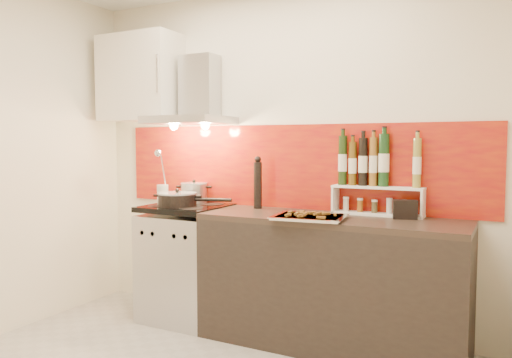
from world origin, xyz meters
The scene contains 13 objects.
back_wall centered at (0.00, 1.40, 1.30)m, with size 3.40×0.02×2.60m, color silver.
backsplash centered at (0.05, 1.39, 1.22)m, with size 3.00×0.02×0.64m, color maroon.
range_stove centered at (-0.70, 1.10, 0.44)m, with size 0.60×0.60×0.91m.
counter centered at (0.50, 1.10, 0.45)m, with size 1.80×0.60×0.90m.
range_hood centered at (-0.70, 1.24, 1.74)m, with size 0.62×0.50×0.61m.
upper_cabinet centered at (-1.25, 1.22, 1.95)m, with size 0.70×0.35×0.72m, color silver.
stock_pot centered at (-0.76, 1.29, 0.99)m, with size 0.22×0.22×0.19m.
saute_pan centered at (-0.72, 1.02, 0.96)m, with size 0.57×0.30×0.14m.
utensil_jar centered at (-0.98, 1.15, 1.03)m, with size 0.09×0.14×0.45m.
pepper_mill centered at (-0.14, 1.25, 1.09)m, with size 0.06×0.06×0.40m.
step_shelf centered at (0.73, 1.32, 1.16)m, with size 0.63×0.17×0.56m.
caddy_box centered at (0.97, 1.22, 0.96)m, with size 0.16×0.07×0.13m, color black.
baking_tray centered at (0.41, 0.93, 0.92)m, with size 0.51×0.42×0.03m.
Camera 1 is at (1.60, -2.12, 1.40)m, focal length 35.00 mm.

